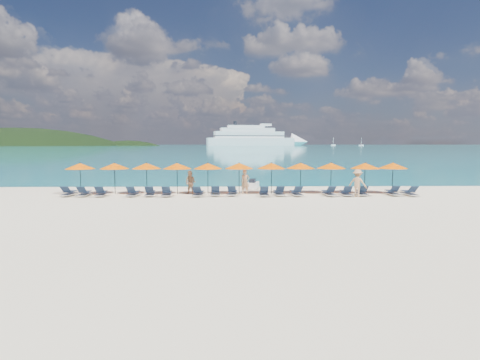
{
  "coord_description": "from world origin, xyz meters",
  "views": [
    {
      "loc": [
        -0.56,
        -23.5,
        3.64
      ],
      "look_at": [
        0.0,
        3.0,
        1.2
      ],
      "focal_mm": 30.0,
      "sensor_mm": 36.0,
      "label": 1
    }
  ],
  "objects": [
    {
      "name": "umbrella_7",
      "position": [
        4.45,
        5.33,
        2.02
      ],
      "size": [
        2.1,
        2.1,
        2.28
      ],
      "color": "black",
      "rests_on": "ground"
    },
    {
      "name": "umbrella_6",
      "position": [
        2.32,
        5.29,
        2.02
      ],
      "size": [
        2.1,
        2.1,
        2.28
      ],
      "color": "black",
      "rests_on": "ground"
    },
    {
      "name": "umbrella_2",
      "position": [
        -6.66,
        5.27,
        2.02
      ],
      "size": [
        2.1,
        2.1,
        2.28
      ],
      "color": "black",
      "rests_on": "ground"
    },
    {
      "name": "umbrella_4",
      "position": [
        -2.26,
        5.14,
        2.02
      ],
      "size": [
        2.1,
        2.1,
        2.28
      ],
      "color": "black",
      "rests_on": "ground"
    },
    {
      "name": "lounger_3",
      "position": [
        -7.32,
        3.87,
        0.24
      ],
      "size": [
        0.66,
        1.72,
        0.66
      ],
      "rotation": [
        0.0,
        0.0,
        -0.03
      ],
      "color": "silver",
      "rests_on": "ground"
    },
    {
      "name": "lounger_4",
      "position": [
        -6.17,
        3.98,
        0.24
      ],
      "size": [
        0.76,
        1.75,
        0.66
      ],
      "rotation": [
        0.0,
        0.0,
        0.09
      ],
      "color": "silver",
      "rests_on": "ground"
    },
    {
      "name": "lounger_1",
      "position": [
        -10.67,
        3.96,
        0.24
      ],
      "size": [
        0.7,
        1.73,
        0.66
      ],
      "rotation": [
        0.0,
        0.0,
        0.05
      ],
      "color": "silver",
      "rests_on": "ground"
    },
    {
      "name": "headland_main",
      "position": [
        -300.0,
        540.0,
        -38.0
      ],
      "size": [
        374.0,
        242.0,
        126.5
      ],
      "color": "black",
      "rests_on": "ground"
    },
    {
      "name": "beachgoer_c",
      "position": [
        8.0,
        3.37,
        0.94
      ],
      "size": [
        1.33,
        1.13,
        1.88
      ],
      "primitive_type": "imported",
      "rotation": [
        0.0,
        0.0,
        2.57
      ],
      "color": "tan",
      "rests_on": "ground"
    },
    {
      "name": "lounger_7",
      "position": [
        -1.69,
        4.1,
        0.24
      ],
      "size": [
        0.69,
        1.72,
        0.66
      ],
      "rotation": [
        0.0,
        0.0,
        0.04
      ],
      "color": "silver",
      "rests_on": "ground"
    },
    {
      "name": "beachgoer_a",
      "position": [
        0.42,
        4.97,
        0.88
      ],
      "size": [
        0.73,
        0.59,
        1.75
      ],
      "primitive_type": "imported",
      "rotation": [
        0.0,
        0.0,
        0.29
      ],
      "color": "tan",
      "rests_on": "ground"
    },
    {
      "name": "lounger_16",
      "position": [
        11.78,
        3.8,
        0.24
      ],
      "size": [
        0.65,
        1.71,
        0.66
      ],
      "rotation": [
        0.0,
        0.0,
        0.02
      ],
      "color": "silver",
      "rests_on": "ground"
    },
    {
      "name": "lounger_10",
      "position": [
        2.72,
        4.03,
        0.24
      ],
      "size": [
        0.69,
        1.73,
        0.66
      ],
      "rotation": [
        0.0,
        0.0,
        0.04
      ],
      "color": "silver",
      "rests_on": "ground"
    },
    {
      "name": "headland_small",
      "position": [
        -150.0,
        560.0,
        -35.0
      ],
      "size": [
        162.0,
        126.0,
        85.5
      ],
      "color": "black",
      "rests_on": "ground"
    },
    {
      "name": "lounger_0",
      "position": [
        -11.79,
        4.16,
        0.24
      ],
      "size": [
        0.65,
        1.71,
        0.66
      ],
      "rotation": [
        0.0,
        0.0,
        -0.02
      ],
      "color": "silver",
      "rests_on": "ground"
    },
    {
      "name": "umbrella_9",
      "position": [
        9.08,
        5.15,
        2.02
      ],
      "size": [
        2.1,
        2.1,
        2.28
      ],
      "color": "black",
      "rests_on": "ground"
    },
    {
      "name": "sailboat_near",
      "position": [
        181.52,
        536.49,
        1.19
      ],
      "size": [
        6.33,
        2.11,
        11.6
      ],
      "color": "white",
      "rests_on": "ground"
    },
    {
      "name": "umbrella_8",
      "position": [
        6.67,
        5.34,
        2.02
      ],
      "size": [
        2.1,
        2.1,
        2.28
      ],
      "color": "black",
      "rests_on": "ground"
    },
    {
      "name": "umbrella_3",
      "position": [
        -4.46,
        5.17,
        2.02
      ],
      "size": [
        2.1,
        2.1,
        2.28
      ],
      "color": "black",
      "rests_on": "ground"
    },
    {
      "name": "lounger_5",
      "position": [
        -4.99,
        3.84,
        0.24
      ],
      "size": [
        0.71,
        1.73,
        0.66
      ],
      "rotation": [
        0.0,
        0.0,
        0.05
      ],
      "color": "silver",
      "rests_on": "ground"
    },
    {
      "name": "lounger_11",
      "position": [
        3.9,
        3.9,
        0.24
      ],
      "size": [
        0.78,
        1.75,
        0.66
      ],
      "rotation": [
        0.0,
        0.0,
        0.09
      ],
      "color": "silver",
      "rests_on": "ground"
    },
    {
      "name": "lounger_8",
      "position": [
        -0.5,
        4.13,
        0.24
      ],
      "size": [
        0.79,
        1.75,
        0.66
      ],
      "rotation": [
        0.0,
        0.0,
        -0.1
      ],
      "color": "silver",
      "rests_on": "ground"
    },
    {
      "name": "lounger_12",
      "position": [
        6.16,
        3.88,
        0.24
      ],
      "size": [
        0.75,
        1.74,
        0.66
      ],
      "rotation": [
        0.0,
        0.0,
        0.08
      ],
      "color": "silver",
      "rests_on": "ground"
    },
    {
      "name": "lounger_15",
      "position": [
        10.67,
        4.05,
        0.24
      ],
      "size": [
        0.68,
        1.72,
        0.66
      ],
      "rotation": [
        0.0,
        0.0,
        -0.04
      ],
      "color": "silver",
      "rests_on": "ground"
    },
    {
      "name": "lounger_9",
      "position": [
        1.67,
        3.86,
        0.24
      ],
      "size": [
        0.7,
        1.73,
        0.66
      ],
      "rotation": [
        0.0,
        0.0,
        -0.05
      ],
      "color": "silver",
      "rests_on": "ground"
    },
    {
      "name": "umbrella_0",
      "position": [
        -11.34,
        5.16,
        2.02
      ],
      "size": [
        2.1,
        2.1,
        2.28
      ],
      "color": "black",
      "rests_on": "ground"
    },
    {
      "name": "lounger_14",
      "position": [
        8.51,
        4.01,
        0.24
      ],
      "size": [
        0.78,
        1.75,
        0.66
      ],
      "rotation": [
        0.0,
        0.0,
        -0.09
      ],
      "color": "silver",
      "rests_on": "ground"
    },
    {
      "name": "ground",
      "position": [
        0.0,
        0.0,
        0.0
      ],
      "size": [
        1400.0,
        1400.0,
        0.0
      ],
      "primitive_type": "plane",
      "color": "beige"
    },
    {
      "name": "lounger_13",
      "position": [
        7.35,
        3.85,
        0.24
      ],
      "size": [
        0.71,
        1.73,
        0.66
      ],
      "rotation": [
        0.0,
        0.0,
        -0.05
      ],
      "color": "silver",
      "rests_on": "ground"
    },
    {
      "name": "beachgoer_b",
      "position": [
        -3.5,
        4.99,
        0.84
      ],
      "size": [
        0.93,
        0.76,
        1.68
      ],
      "primitive_type": "imported",
      "rotation": [
        0.0,
        0.0,
        -0.42
      ],
      "color": "tan",
      "rests_on": "ground"
    },
    {
      "name": "cruise_ship",
      "position": [
        40.3,
        563.15,
        10.94
      ],
      "size": [
        152.92,
        50.5,
        42.06
      ],
      "rotation": [
        0.0,
        0.0,
        0.18
      ],
      "color": "white",
      "rests_on": "ground"
    },
    {
      "name": "jetski",
      "position": [
        1.15,
        8.67,
        0.3
      ],
      "size": [
        1.19,
        2.19,
        0.74
      ],
      "rotation": [
        0.0,
        0.0,
        -0.21
      ],
      "color": "white",
      "rests_on": "ground"
    },
    {
      "name": "lounger_6",
      "position": [
        -2.84,
        3.81,
        0.24
      ],
      "size": [
        0.79,
        1.75,
        0.66
      ],
      "rotation": [
        0.0,
        0.0,
        -0.1
      ],
      "color": "silver",
      "rests_on": "ground"
    },
    {
      "name": "lounger_2",
      "position": [
        -9.5,
        3.94,
        0.24
      ],
      "size": [
        0.78,
        1.75,
        0.66
      ],
      "rotation": [
        0.0,
        0.0,
        0.1
      ],
      "color": "silver",
      "rests_on": "ground"
    },
    {
      "name": "sailboat_far",
      "position": [
        156.31,
        592.13,
        1.3
      ],
      "size": [
        6.89,
        2.3,
        12.63
      ],
      "color": "white",
      "rests_on": "ground"
    },
    {
      "name": "umbrella_1",
      "position": [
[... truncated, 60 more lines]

